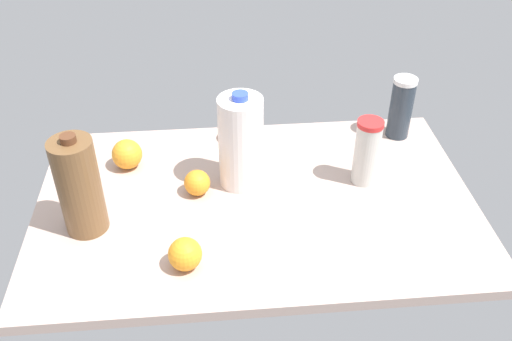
% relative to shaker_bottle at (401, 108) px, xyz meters
% --- Properties ---
extents(countertop, '(1.20, 0.76, 0.03)m').
position_rel_shaker_bottle_xyz_m(countertop, '(0.48, 0.28, -0.12)').
color(countertop, '#B59B8F').
rests_on(countertop, ground).
extents(shaker_bottle, '(0.07, 0.07, 0.20)m').
position_rel_shaker_bottle_xyz_m(shaker_bottle, '(0.00, 0.00, 0.00)').
color(shaker_bottle, '#2A343F').
rests_on(shaker_bottle, countertop).
extents(chocolate_milk_jug, '(0.11, 0.11, 0.28)m').
position_rel_shaker_bottle_xyz_m(chocolate_milk_jug, '(0.92, 0.35, 0.03)').
color(chocolate_milk_jug, brown).
rests_on(chocolate_milk_jug, countertop).
extents(milk_jug, '(0.12, 0.12, 0.29)m').
position_rel_shaker_bottle_xyz_m(milk_jug, '(0.51, 0.20, 0.03)').
color(milk_jug, white).
rests_on(milk_jug, countertop).
extents(tumbler_cup, '(0.07, 0.07, 0.20)m').
position_rel_shaker_bottle_xyz_m(tumbler_cup, '(0.16, 0.23, -0.00)').
color(tumbler_cup, beige).
rests_on(tumbler_cup, countertop).
extents(orange_by_jug, '(0.08, 0.08, 0.08)m').
position_rel_shaker_bottle_xyz_m(orange_by_jug, '(0.51, -0.02, -0.06)').
color(orange_by_jug, orange).
rests_on(orange_by_jug, countertop).
extents(orange_far_back, '(0.09, 0.09, 0.09)m').
position_rel_shaker_bottle_xyz_m(orange_far_back, '(0.84, 0.10, -0.06)').
color(orange_far_back, orange).
rests_on(orange_far_back, countertop).
extents(orange_near_front, '(0.07, 0.07, 0.07)m').
position_rel_shaker_bottle_xyz_m(orange_near_front, '(0.64, 0.24, -0.06)').
color(orange_near_front, orange).
rests_on(orange_near_front, countertop).
extents(orange_beside_bowl, '(0.08, 0.08, 0.08)m').
position_rel_shaker_bottle_xyz_m(orange_beside_bowl, '(0.67, 0.52, -0.06)').
color(orange_beside_bowl, orange).
rests_on(orange_beside_bowl, countertop).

